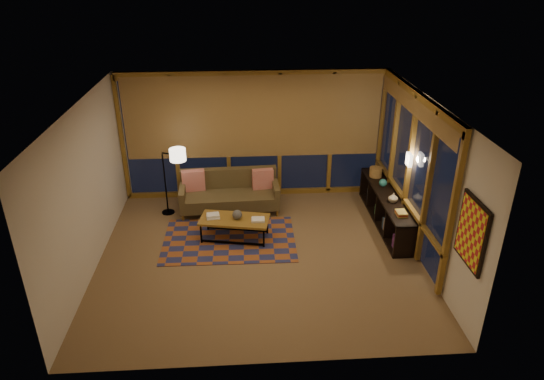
{
  "coord_description": "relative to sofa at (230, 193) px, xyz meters",
  "views": [
    {
      "loc": [
        -0.25,
        -7.12,
        4.7
      ],
      "look_at": [
        0.25,
        0.41,
        1.06
      ],
      "focal_mm": 32.0,
      "sensor_mm": 36.0,
      "label": 1
    }
  ],
  "objects": [
    {
      "name": "vase",
      "position": [
        3.02,
        -1.05,
        0.32
      ],
      "size": [
        0.19,
        0.19,
        0.18
      ],
      "primitive_type": "imported",
      "rotation": [
        0.0,
        0.0,
        0.06
      ],
      "color": "tan",
      "rests_on": "bookshelf"
    },
    {
      "name": "ceiling",
      "position": [
        0.53,
        -1.7,
        2.3
      ],
      "size": [
        5.5,
        5.0,
        0.01
      ],
      "primitive_type": "cube",
      "color": "white",
      "rests_on": "walls"
    },
    {
      "name": "pillow_left",
      "position": [
        -0.73,
        0.18,
        0.23
      ],
      "size": [
        0.48,
        0.22,
        0.46
      ],
      "primitive_type": null,
      "rotation": [
        0.0,
        0.0,
        0.16
      ],
      "color": "red",
      "rests_on": "sofa"
    },
    {
      "name": "book_stack_b",
      "position": [
        0.53,
        -1.21,
        0.04
      ],
      "size": [
        0.23,
        0.18,
        0.04
      ],
      "primitive_type": null,
      "rotation": [
        0.0,
        0.0,
        -0.03
      ],
      "color": "white",
      "rests_on": "coffee_table"
    },
    {
      "name": "ceramic_pot",
      "position": [
        0.16,
        -1.11,
        0.1
      ],
      "size": [
        0.21,
        0.21,
        0.18
      ],
      "primitive_type": "sphere",
      "rotation": [
        0.0,
        0.0,
        -0.22
      ],
      "color": "black",
      "rests_on": "coffee_table"
    },
    {
      "name": "floor",
      "position": [
        0.53,
        -1.7,
        -0.4
      ],
      "size": [
        5.5,
        5.0,
        0.01
      ],
      "primitive_type": "cube",
      "color": "#8B6445",
      "rests_on": "ground"
    },
    {
      "name": "teal_bowl",
      "position": [
        3.02,
        -0.37,
        0.31
      ],
      "size": [
        0.18,
        0.18,
        0.16
      ],
      "primitive_type": "sphere",
      "rotation": [
        0.0,
        0.0,
        0.21
      ],
      "color": "teal",
      "rests_on": "bookshelf"
    },
    {
      "name": "book_stack_a",
      "position": [
        -0.28,
        -1.03,
        0.05
      ],
      "size": [
        0.25,
        0.21,
        0.07
      ],
      "primitive_type": null,
      "rotation": [
        0.0,
        0.0,
        0.13
      ],
      "color": "white",
      "rests_on": "coffee_table"
    },
    {
      "name": "wall_art",
      "position": [
        3.24,
        -3.55,
        1.05
      ],
      "size": [
        0.06,
        0.74,
        0.94
      ],
      "primitive_type": null,
      "color": "red",
      "rests_on": "walls"
    },
    {
      "name": "window_wall_right",
      "position": [
        3.21,
        -1.1,
        0.95
      ],
      "size": [
        0.16,
        3.7,
        2.6
      ],
      "primitive_type": null,
      "color": "olive",
      "rests_on": "walls"
    },
    {
      "name": "pillow_right",
      "position": [
        0.68,
        0.18,
        0.21
      ],
      "size": [
        0.44,
        0.19,
        0.43
      ],
      "primitive_type": null,
      "rotation": [
        0.0,
        0.0,
        0.12
      ],
      "color": "red",
      "rests_on": "sofa"
    },
    {
      "name": "basket",
      "position": [
        3.0,
        0.12,
        0.33
      ],
      "size": [
        0.28,
        0.28,
        0.19
      ],
      "primitive_type": "cylinder",
      "rotation": [
        0.0,
        0.0,
        -0.11
      ],
      "color": "#A36E39",
      "rests_on": "bookshelf"
    },
    {
      "name": "window_wall_back",
      "position": [
        0.53,
        0.73,
        0.95
      ],
      "size": [
        5.3,
        0.16,
        2.6
      ],
      "primitive_type": null,
      "color": "olive",
      "rests_on": "walls"
    },
    {
      "name": "wall_sconce",
      "position": [
        3.15,
        -1.25,
        1.15
      ],
      "size": [
        0.12,
        0.18,
        0.22
      ],
      "primitive_type": null,
      "color": "beige",
      "rests_on": "walls"
    },
    {
      "name": "sofa",
      "position": [
        0.0,
        0.0,
        0.0
      ],
      "size": [
        1.99,
        0.88,
        0.8
      ],
      "primitive_type": null,
      "rotation": [
        0.0,
        0.0,
        0.04
      ],
      "color": "brown",
      "rests_on": "floor"
    },
    {
      "name": "walls",
      "position": [
        0.53,
        -1.7,
        0.95
      ],
      "size": [
        5.51,
        5.01,
        2.7
      ],
      "color": "silver",
      "rests_on": "floor"
    },
    {
      "name": "bookshelf",
      "position": [
        3.02,
        -0.7,
        -0.09
      ],
      "size": [
        0.4,
        2.53,
        0.63
      ],
      "primitive_type": null,
      "color": "black",
      "rests_on": "floor"
    },
    {
      "name": "floor_lamp",
      "position": [
        -1.26,
        -0.0,
        0.31
      ],
      "size": [
        0.55,
        0.46,
        1.43
      ],
      "primitive_type": null,
      "rotation": [
        0.0,
        0.0,
        -0.35
      ],
      "color": "black",
      "rests_on": "floor"
    },
    {
      "name": "shelf_book_stack",
      "position": [
        3.02,
        -1.55,
        0.27
      ],
      "size": [
        0.23,
        0.29,
        0.08
      ],
      "primitive_type": null,
      "rotation": [
        0.0,
        0.0,
        -0.17
      ],
      "color": "white",
      "rests_on": "bookshelf"
    },
    {
      "name": "area_rug",
      "position": [
        -0.0,
        -1.15,
        -0.4
      ],
      "size": [
        2.42,
        1.63,
        0.01
      ],
      "primitive_type": "cube",
      "rotation": [
        0.0,
        0.0,
        -0.01
      ],
      "color": "#984F23",
      "rests_on": "floor"
    },
    {
      "name": "coffee_table",
      "position": [
        0.1,
        -1.09,
        -0.19
      ],
      "size": [
        1.33,
        0.8,
        0.42
      ],
      "primitive_type": null,
      "rotation": [
        0.0,
        0.0,
        -0.19
      ],
      "color": "olive",
      "rests_on": "floor"
    }
  ]
}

